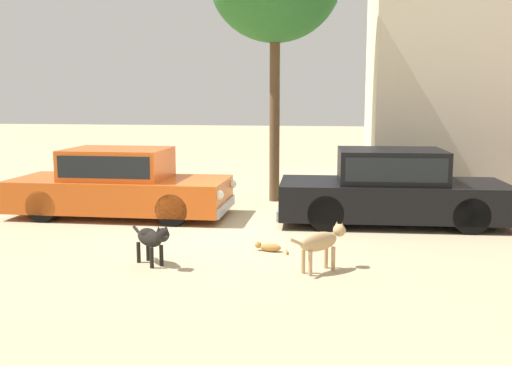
# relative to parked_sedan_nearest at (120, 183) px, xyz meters

# --- Properties ---
(ground_plane) EXTENTS (80.00, 80.00, 0.00)m
(ground_plane) POSITION_rel_parked_sedan_nearest_xyz_m (2.52, -1.15, -0.70)
(ground_plane) COLOR tan
(parked_sedan_nearest) EXTENTS (4.61, 1.83, 1.42)m
(parked_sedan_nearest) POSITION_rel_parked_sedan_nearest_xyz_m (0.00, 0.00, 0.00)
(parked_sedan_nearest) COLOR #D15619
(parked_sedan_nearest) RESTS_ON ground_plane
(parked_sedan_second) EXTENTS (4.59, 1.99, 1.47)m
(parked_sedan_second) POSITION_rel_parked_sedan_nearest_xyz_m (5.56, 0.06, 0.02)
(parked_sedan_second) COLOR black
(parked_sedan_second) RESTS_ON ground_plane
(stray_dog_spotted) EXTENTS (0.81, 0.72, 0.65)m
(stray_dog_spotted) POSITION_rel_parked_sedan_nearest_xyz_m (1.81, -3.43, -0.28)
(stray_dog_spotted) COLOR black
(stray_dog_spotted) RESTS_ON ground_plane
(stray_dog_tan) EXTENTS (0.83, 0.81, 0.68)m
(stray_dog_tan) POSITION_rel_parked_sedan_nearest_xyz_m (4.31, -3.37, -0.26)
(stray_dog_tan) COLOR tan
(stray_dog_tan) RESTS_ON ground_plane
(stray_cat) EXTENTS (0.57, 0.28, 0.16)m
(stray_cat) POSITION_rel_parked_sedan_nearest_xyz_m (3.43, -2.40, -0.63)
(stray_cat) COLOR #B77F3D
(stray_cat) RESTS_ON ground_plane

